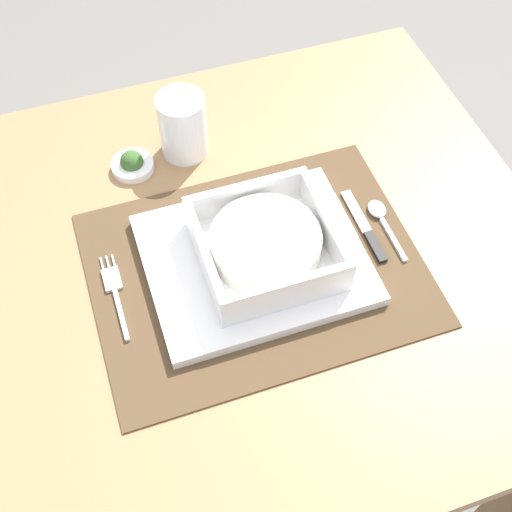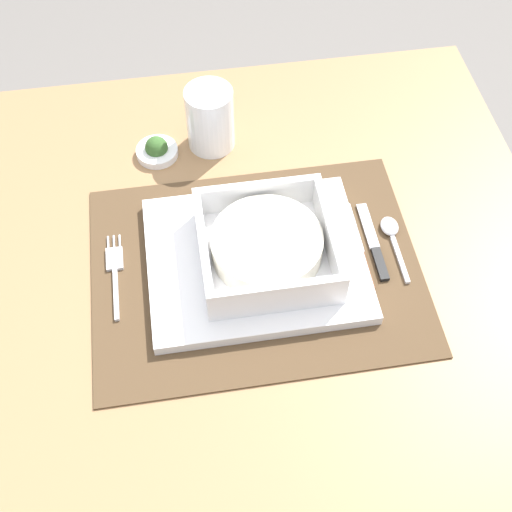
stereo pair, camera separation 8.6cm
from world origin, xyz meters
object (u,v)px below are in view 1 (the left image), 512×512
Objects in this scene: butter_knife at (366,230)px; bread_knife at (353,237)px; drinking_glass at (183,129)px; dining_table at (237,305)px; condiment_saucer at (132,164)px; porridge_bowl at (266,245)px; spoon at (380,215)px; fork at (115,290)px.

bread_knife is (-0.02, -0.00, -0.00)m from butter_knife.
bread_knife is 0.29m from drinking_glass.
condiment_saucer is at bearing 114.50° from dining_table.
spoon is (0.18, 0.02, -0.03)m from porridge_bowl.
porridge_bowl is 1.73× the size of drinking_glass.
porridge_bowl reaches higher than bread_knife.
dining_table is at bearing -176.12° from spoon.
butter_knife reaches higher than fork.
butter_knife is 1.30× the size of drinking_glass.
bread_knife is at bearing -7.16° from dining_table.
drinking_glass is (-0.22, 0.21, 0.04)m from spoon.
fork is at bearing -108.89° from condiment_saucer.
spoon is at bearing 34.26° from butter_knife.
butter_knife and bread_knife have the same top height.
spoon is 0.05m from bread_knife.
spoon is at bearing -33.58° from condiment_saucer.
butter_knife is (0.15, 0.00, -0.04)m from porridge_bowl.
spoon is 0.75× the size of bread_knife.
butter_knife is at bearing 12.95° from bread_knife.
dining_table is at bearing -65.50° from condiment_saucer.
spoon is at bearing 0.40° from dining_table.
porridge_bowl is at bearing -179.14° from bread_knife.
porridge_bowl is 0.15m from butter_knife.
porridge_bowl is 1.28× the size of fork.
spoon is 0.84× the size of butter_knife.
butter_knife is 0.35m from condiment_saucer.
butter_knife is 0.30m from drinking_glass.
fork is at bearing 177.16° from bread_knife.
fork is 0.27m from drinking_glass.
porridge_bowl reaches higher than condiment_saucer.
fork is 0.21m from condiment_saucer.
drinking_glass is at bearing 133.18° from butter_knife.
butter_knife is at bearing 0.24° from fork.
porridge_bowl is at bearing -174.70° from butter_knife.
spoon is (0.21, 0.00, 0.13)m from dining_table.
bread_knife is at bearing -41.41° from condiment_saucer.
spoon reaches higher than fork.
bread_knife is (-0.05, -0.02, -0.00)m from spoon.
condiment_saucer is (-0.27, 0.22, 0.00)m from butter_knife.
dining_table is 0.24m from spoon.
spoon is 1.09× the size of drinking_glass.
porridge_bowl is 1.20× the size of bread_knife.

